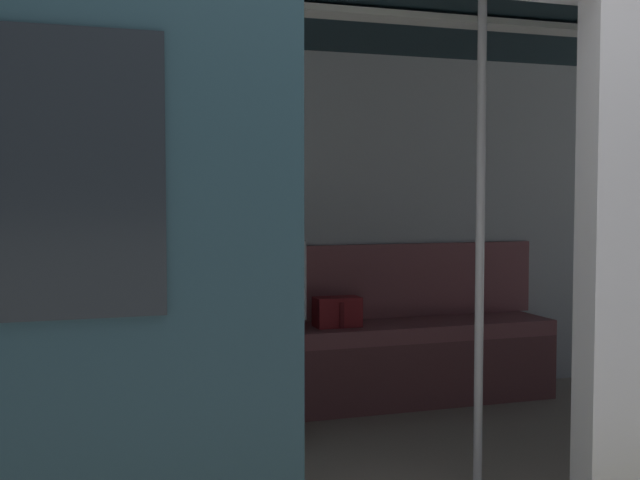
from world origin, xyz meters
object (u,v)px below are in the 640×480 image
(person_seated, at_px, (259,294))
(train_car, at_px, (317,147))
(handbag, at_px, (337,312))
(book, at_px, (181,333))
(bench_seat, at_px, (277,351))
(grab_pole_far, at_px, (480,246))
(grab_pole_door, at_px, (272,252))

(person_seated, bearing_deg, train_car, 93.31)
(handbag, bearing_deg, book, 0.83)
(bench_seat, bearing_deg, book, -2.18)
(book, bearing_deg, grab_pole_far, 145.92)
(handbag, height_order, grab_pole_door, grab_pole_door)
(train_car, bearing_deg, person_seated, -86.69)
(person_seated, height_order, book, person_seated)
(handbag, relative_size, grab_pole_far, 0.13)
(train_car, height_order, person_seated, train_car)
(grab_pole_door, bearing_deg, person_seated, -102.49)
(bench_seat, bearing_deg, train_car, 85.62)
(person_seated, height_order, handbag, person_seated)
(handbag, height_order, book, handbag)
(person_seated, bearing_deg, bench_seat, -156.49)
(bench_seat, relative_size, grab_pole_door, 1.65)
(handbag, bearing_deg, train_car, 65.13)
(train_car, distance_m, grab_pole_far, 0.84)
(bench_seat, xyz_separation_m, handbag, (-0.36, -0.03, 0.20))
(train_car, bearing_deg, grab_pole_far, 133.88)
(book, xyz_separation_m, grab_pole_far, (-0.97, 1.45, 0.53))
(person_seated, relative_size, book, 5.49)
(train_car, bearing_deg, bench_seat, -94.38)
(bench_seat, height_order, grab_pole_door, grab_pole_door)
(train_car, relative_size, bench_seat, 1.89)
(handbag, bearing_deg, bench_seat, 5.20)
(bench_seat, relative_size, person_seated, 2.80)
(train_car, distance_m, grab_pole_door, 0.82)
(grab_pole_door, xyz_separation_m, grab_pole_far, (-0.88, -0.07, 0.00))
(person_seated, distance_m, grab_pole_far, 1.52)
(person_seated, distance_m, book, 0.46)
(person_seated, relative_size, handbag, 4.65)
(book, relative_size, grab_pole_far, 0.11)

